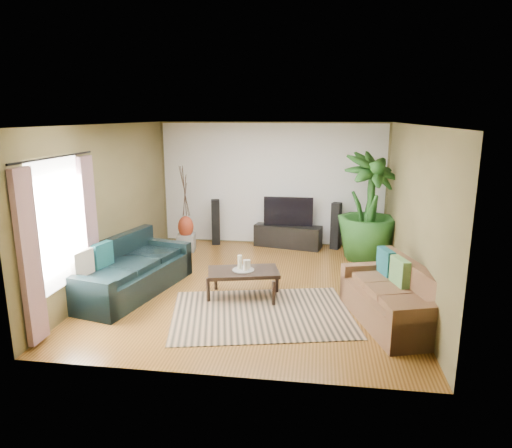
% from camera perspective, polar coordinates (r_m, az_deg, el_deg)
% --- Properties ---
extents(floor, '(5.50, 5.50, 0.00)m').
position_cam_1_polar(floor, '(7.82, -0.21, -7.84)').
color(floor, brown).
rests_on(floor, ground).
extents(ceiling, '(5.50, 5.50, 0.00)m').
position_cam_1_polar(ceiling, '(7.29, -0.22, 12.35)').
color(ceiling, white).
rests_on(ceiling, ground).
extents(wall_back, '(5.00, 0.00, 5.00)m').
position_cam_1_polar(wall_back, '(10.13, 2.01, 4.98)').
color(wall_back, brown).
rests_on(wall_back, ground).
extents(wall_front, '(5.00, 0.00, 5.00)m').
position_cam_1_polar(wall_front, '(4.82, -4.89, -4.63)').
color(wall_front, brown).
rests_on(wall_front, ground).
extents(wall_left, '(0.00, 5.50, 5.50)m').
position_cam_1_polar(wall_left, '(8.17, -17.85, 2.29)').
color(wall_left, brown).
rests_on(wall_left, ground).
extents(wall_right, '(0.00, 5.50, 5.50)m').
position_cam_1_polar(wall_right, '(7.51, 19.03, 1.26)').
color(wall_right, brown).
rests_on(wall_right, ground).
extents(backwall_panel, '(4.90, 0.00, 4.90)m').
position_cam_1_polar(backwall_panel, '(10.12, 2.00, 4.98)').
color(backwall_panel, white).
rests_on(backwall_panel, ground).
extents(window_pane, '(0.00, 1.80, 1.80)m').
position_cam_1_polar(window_pane, '(6.78, -23.52, 0.04)').
color(window_pane, white).
rests_on(window_pane, ground).
extents(curtain_near, '(0.08, 0.35, 2.20)m').
position_cam_1_polar(curtain_near, '(6.21, -26.46, -3.81)').
color(curtain_near, gray).
rests_on(curtain_near, ground).
extents(curtain_far, '(0.08, 0.35, 2.20)m').
position_cam_1_polar(curtain_far, '(7.44, -20.06, -0.51)').
color(curtain_far, gray).
rests_on(curtain_far, ground).
extents(curtain_rod, '(0.03, 1.90, 0.03)m').
position_cam_1_polar(curtain_rod, '(6.62, -23.88, 7.63)').
color(curtain_rod, black).
rests_on(curtain_rod, ground).
extents(sofa_left, '(1.49, 2.47, 0.85)m').
position_cam_1_polar(sofa_left, '(7.75, -15.44, -5.21)').
color(sofa_left, black).
rests_on(sofa_left, floor).
extents(sofa_right, '(1.30, 1.95, 0.85)m').
position_cam_1_polar(sofa_right, '(6.67, 16.45, -8.38)').
color(sofa_right, brown).
rests_on(sofa_right, floor).
extents(area_rug, '(2.93, 2.35, 0.01)m').
position_cam_1_polar(area_rug, '(6.82, 0.71, -11.13)').
color(area_rug, tan).
rests_on(area_rug, floor).
extents(coffee_table, '(1.22, 0.85, 0.45)m').
position_cam_1_polar(coffee_table, '(7.32, -1.59, -7.47)').
color(coffee_table, black).
rests_on(coffee_table, floor).
extents(candle_tray, '(0.34, 0.34, 0.02)m').
position_cam_1_polar(candle_tray, '(7.24, -1.60, -5.75)').
color(candle_tray, gray).
rests_on(candle_tray, coffee_table).
extents(candle_tall, '(0.07, 0.07, 0.22)m').
position_cam_1_polar(candle_tall, '(7.24, -2.04, -4.77)').
color(candle_tall, beige).
rests_on(candle_tall, candle_tray).
extents(candle_mid, '(0.07, 0.07, 0.17)m').
position_cam_1_polar(candle_mid, '(7.17, -1.34, -5.17)').
color(candle_mid, beige).
rests_on(candle_mid, candle_tray).
extents(candle_short, '(0.07, 0.07, 0.14)m').
position_cam_1_polar(candle_short, '(7.26, -0.98, -5.04)').
color(candle_short, beige).
rests_on(candle_short, candle_tray).
extents(tv_stand, '(1.52, 0.73, 0.49)m').
position_cam_1_polar(tv_stand, '(10.08, 4.01, -1.52)').
color(tv_stand, black).
rests_on(tv_stand, floor).
extents(television, '(1.07, 0.06, 0.63)m').
position_cam_1_polar(television, '(9.95, 4.06, 1.59)').
color(television, black).
rests_on(television, tv_stand).
extents(speaker_left, '(0.23, 0.24, 1.02)m').
position_cam_1_polar(speaker_left, '(10.25, -5.06, 0.24)').
color(speaker_left, black).
rests_on(speaker_left, floor).
extents(speaker_right, '(0.24, 0.25, 1.02)m').
position_cam_1_polar(speaker_right, '(10.00, 9.95, -0.24)').
color(speaker_right, black).
rests_on(speaker_right, floor).
extents(potted_plant, '(1.68, 1.68, 2.14)m').
position_cam_1_polar(potted_plant, '(9.30, 13.89, 2.07)').
color(potted_plant, '#20521B').
rests_on(potted_plant, floor).
extents(plant_pot, '(0.39, 0.39, 0.31)m').
position_cam_1_polar(plant_pot, '(9.52, 13.58, -3.34)').
color(plant_pot, black).
rests_on(plant_pot, floor).
extents(pedestal, '(0.41, 0.41, 0.36)m').
position_cam_1_polar(pedestal, '(9.90, -8.70, -2.29)').
color(pedestal, gray).
rests_on(pedestal, floor).
extents(vase, '(0.33, 0.33, 0.46)m').
position_cam_1_polar(vase, '(9.81, -8.78, -0.34)').
color(vase, maroon).
rests_on(vase, pedestal).
extents(side_table, '(0.56, 0.56, 0.50)m').
position_cam_1_polar(side_table, '(8.60, -14.97, -4.56)').
color(side_table, brown).
rests_on(side_table, floor).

